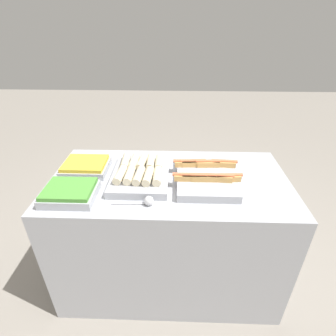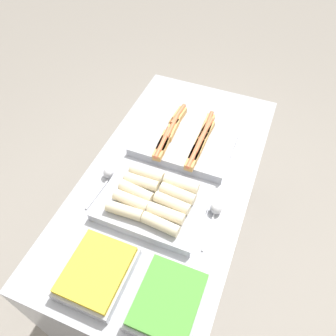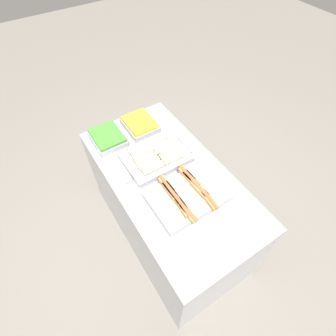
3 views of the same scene
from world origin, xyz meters
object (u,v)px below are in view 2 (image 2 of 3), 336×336
tray_side_front (168,301)px  serving_spoon_far (108,175)px  tray_wraps (154,201)px  tray_side_back (97,272)px  serving_spoon_near (216,211)px  tray_hotdogs (185,141)px

tray_side_front → serving_spoon_far: size_ratio=1.24×
tray_wraps → tray_side_back: size_ratio=1.61×
serving_spoon_far → tray_wraps: bearing=-103.7°
tray_wraps → tray_side_front: tray_wraps is taller
tray_side_front → serving_spoon_near: (0.45, -0.05, -0.01)m
tray_hotdogs → serving_spoon_far: (-0.35, 0.28, -0.01)m
tray_side_front → serving_spoon_far: 0.67m
tray_side_back → serving_spoon_near: size_ratio=1.25×
tray_hotdogs → tray_wraps: size_ratio=1.06×
tray_side_front → serving_spoon_far: tray_side_front is taller
tray_side_back → tray_side_front: bearing=-90.0°
serving_spoon_near → tray_hotdogs: bearing=37.9°
serving_spoon_near → serving_spoon_far: size_ratio=0.99×
tray_hotdogs → tray_wraps: 0.41m
tray_side_back → serving_spoon_near: bearing=-37.8°
serving_spoon_far → tray_side_back: bearing=-156.1°
tray_wraps → tray_side_back: bearing=168.9°
serving_spoon_near → tray_side_back: bearing=142.2°
tray_wraps → serving_spoon_near: bearing=-76.5°
tray_side_back → serving_spoon_near: (0.45, -0.35, -0.01)m
tray_side_back → serving_spoon_far: size_ratio=1.24×
tray_hotdogs → serving_spoon_far: tray_hotdogs is taller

